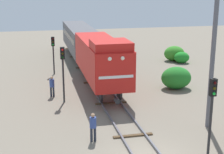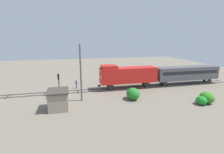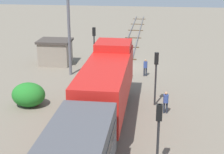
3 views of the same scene
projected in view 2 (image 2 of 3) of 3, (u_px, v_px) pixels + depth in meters
ground_plane at (61, 93)px, 31.78m from camera, size 106.58×106.58×0.00m
railway_track at (61, 92)px, 31.76m from camera, size 2.40×71.05×0.16m
locomotive at (127, 75)px, 34.10m from camera, size 2.90×11.60×4.60m
passenger_car_leading at (187, 73)px, 37.27m from camera, size 2.84×14.00×3.66m
traffic_signal_near at (59, 82)px, 28.08m from camera, size 0.32×0.34×4.17m
traffic_signal_mid at (110, 71)px, 36.68m from camera, size 0.32×0.34×4.25m
traffic_signal_far at (148, 71)px, 38.98m from camera, size 0.32×0.34×3.76m
worker_near_track at (76, 83)px, 34.49m from camera, size 0.38×0.38×1.70m
worker_by_signal at (116, 79)px, 38.20m from camera, size 0.38×0.38×1.70m
catenary_mast at (81, 72)px, 26.83m from camera, size 1.94×0.28×8.95m
relay_hut at (58, 99)px, 24.35m from camera, size 3.50×2.90×2.74m
bush_near at (201, 100)px, 26.09m from camera, size 1.76×1.44×1.28m
bush_mid at (207, 97)px, 26.70m from camera, size 2.41×1.97×1.75m
bush_far at (133, 94)px, 28.25m from camera, size 2.60×2.13×1.89m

